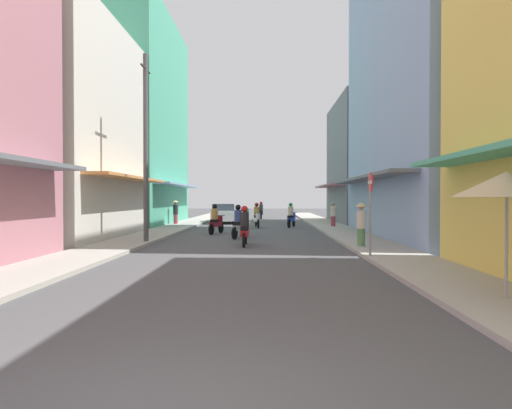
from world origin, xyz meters
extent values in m
plane|color=#4C4C4F|center=(0.00, 20.11, 0.00)|extent=(106.07, 106.07, 0.00)
cube|color=#ADA89E|center=(-4.89, 20.11, 0.06)|extent=(2.13, 56.21, 0.12)
cube|color=#ADA89E|center=(4.89, 20.11, 0.06)|extent=(2.13, 56.21, 0.12)
cube|color=silver|center=(-8.96, 16.05, 4.97)|extent=(6.00, 9.14, 9.93)
cube|color=#D88C4C|center=(-5.46, 16.05, 2.80)|extent=(1.10, 8.23, 0.12)
cube|color=#4CB28C|center=(-8.96, 26.92, 7.35)|extent=(6.00, 11.80, 14.70)
cube|color=#8CA5CC|center=(-5.46, 26.92, 2.80)|extent=(1.10, 10.62, 0.12)
cube|color=#8CA5CC|center=(8.96, 16.90, 8.60)|extent=(6.00, 13.34, 17.21)
cube|color=slate|center=(5.46, 16.90, 2.80)|extent=(1.10, 12.01, 0.12)
cube|color=slate|center=(8.96, 28.77, 4.54)|extent=(6.00, 9.30, 9.09)
cube|color=#B7727F|center=(5.46, 28.77, 2.80)|extent=(1.10, 8.37, 0.12)
cylinder|color=black|center=(0.28, 23.08, 0.28)|extent=(0.16, 0.57, 0.56)
cylinder|color=black|center=(0.10, 24.31, 0.28)|extent=(0.16, 0.57, 0.56)
cube|color=silver|center=(0.18, 23.75, 0.50)|extent=(0.42, 1.03, 0.24)
cube|color=black|center=(0.15, 23.94, 0.70)|extent=(0.36, 0.60, 0.14)
cylinder|color=silver|center=(0.26, 23.20, 0.70)|extent=(0.28, 0.28, 0.45)
cylinder|color=black|center=(0.26, 23.20, 0.95)|extent=(0.55, 0.11, 0.03)
cylinder|color=#BF8C3F|center=(0.16, 23.89, 1.05)|extent=(0.34, 0.34, 0.55)
sphere|color=maroon|center=(0.16, 23.89, 1.45)|extent=(0.26, 0.26, 0.26)
cylinder|color=black|center=(2.58, 24.61, 0.28)|extent=(0.24, 0.56, 0.56)
cylinder|color=black|center=(2.21, 23.42, 0.28)|extent=(0.24, 0.56, 0.56)
cube|color=#1E38B7|center=(2.38, 23.97, 0.50)|extent=(0.57, 1.04, 0.24)
cube|color=black|center=(2.32, 23.78, 0.70)|extent=(0.43, 0.62, 0.14)
cylinder|color=#1E38B7|center=(2.55, 24.49, 0.70)|extent=(0.28, 0.28, 0.45)
cylinder|color=black|center=(2.55, 24.49, 0.95)|extent=(0.53, 0.19, 0.03)
cylinder|color=beige|center=(2.34, 23.82, 1.05)|extent=(0.34, 0.34, 0.55)
sphere|color=#197233|center=(2.34, 23.82, 1.45)|extent=(0.26, 0.26, 0.26)
cylinder|color=black|center=(-0.03, 13.93, 0.28)|extent=(0.08, 0.56, 0.56)
cylinder|color=black|center=(-0.04, 12.68, 0.28)|extent=(0.08, 0.56, 0.56)
cube|color=red|center=(-0.03, 13.26, 0.50)|extent=(0.29, 1.00, 0.24)
cube|color=black|center=(-0.03, 13.06, 0.70)|extent=(0.28, 0.56, 0.14)
cylinder|color=red|center=(-0.03, 13.81, 0.70)|extent=(0.28, 0.28, 0.45)
cylinder|color=black|center=(-0.03, 13.81, 0.95)|extent=(0.55, 0.03, 0.03)
cylinder|color=#262628|center=(-0.03, 13.11, 1.05)|extent=(0.34, 0.34, 0.55)
sphere|color=red|center=(-0.03, 13.11, 1.45)|extent=(0.26, 0.26, 0.26)
cylinder|color=black|center=(-1.65, 19.44, 0.28)|extent=(0.24, 0.56, 0.56)
cylinder|color=black|center=(-2.01, 18.25, 0.28)|extent=(0.24, 0.56, 0.56)
cube|color=maroon|center=(-1.85, 18.80, 0.50)|extent=(0.56, 1.04, 0.24)
cube|color=black|center=(-1.90, 18.61, 0.70)|extent=(0.43, 0.62, 0.14)
cylinder|color=maroon|center=(-1.69, 19.32, 0.70)|extent=(0.28, 0.28, 0.45)
cylinder|color=black|center=(-1.69, 19.32, 0.95)|extent=(0.54, 0.19, 0.03)
cylinder|color=#BF8C3F|center=(-1.89, 18.65, 1.05)|extent=(0.34, 0.34, 0.55)
sphere|color=black|center=(-1.89, 18.65, 1.45)|extent=(0.26, 0.26, 0.26)
cylinder|color=black|center=(0.24, 35.49, 0.28)|extent=(0.11, 0.56, 0.56)
cylinder|color=black|center=(0.31, 34.24, 0.28)|extent=(0.11, 0.56, 0.56)
cube|color=black|center=(0.28, 34.82, 0.50)|extent=(0.33, 1.01, 0.24)
cube|color=black|center=(0.29, 34.62, 0.70)|extent=(0.31, 0.57, 0.14)
cylinder|color=black|center=(0.25, 35.37, 0.70)|extent=(0.28, 0.28, 0.45)
cylinder|color=black|center=(0.25, 35.37, 0.95)|extent=(0.55, 0.06, 0.03)
cylinder|color=#262628|center=(0.29, 34.67, 1.05)|extent=(0.34, 0.34, 0.55)
sphere|color=maroon|center=(0.29, 34.67, 1.45)|extent=(0.26, 0.26, 0.26)
cylinder|color=black|center=(-0.86, 33.25, 0.28)|extent=(0.16, 0.57, 0.56)
cylinder|color=black|center=(-1.03, 32.02, 0.28)|extent=(0.16, 0.57, 0.56)
cube|color=#197233|center=(-0.95, 32.58, 0.50)|extent=(0.42, 1.03, 0.24)
cube|color=black|center=(-0.98, 32.39, 0.70)|extent=(0.36, 0.59, 0.14)
cylinder|color=#197233|center=(-0.88, 33.13, 0.70)|extent=(0.28, 0.28, 0.45)
cylinder|color=black|center=(-0.88, 33.13, 0.95)|extent=(0.55, 0.11, 0.03)
cylinder|color=black|center=(-0.25, 17.05, 0.28)|extent=(0.25, 0.56, 0.56)
cylinder|color=black|center=(-0.63, 15.87, 0.28)|extent=(0.25, 0.56, 0.56)
cube|color=#B2B2B7|center=(-0.46, 16.41, 0.50)|extent=(0.57, 1.04, 0.24)
cube|color=black|center=(-0.52, 16.22, 0.70)|extent=(0.44, 0.62, 0.14)
cylinder|color=#B2B2B7|center=(-0.29, 16.94, 0.70)|extent=(0.28, 0.28, 0.45)
cylinder|color=black|center=(-0.29, 16.94, 0.95)|extent=(0.53, 0.20, 0.03)
cylinder|color=#334C8C|center=(-0.50, 16.27, 1.05)|extent=(0.34, 0.34, 0.55)
sphere|color=black|center=(-0.50, 16.27, 1.45)|extent=(0.26, 0.26, 0.26)
cube|color=silver|center=(-2.44, 28.45, 0.60)|extent=(2.08, 4.23, 0.70)
cube|color=#333D47|center=(-2.43, 28.30, 1.15)|extent=(1.76, 2.22, 0.60)
cylinder|color=black|center=(-3.29, 29.64, 0.32)|extent=(0.23, 0.65, 0.64)
cylinder|color=black|center=(-1.79, 29.76, 0.32)|extent=(0.23, 0.65, 0.64)
cylinder|color=black|center=(-3.09, 27.15, 0.32)|extent=(0.23, 0.65, 0.64)
cylinder|color=black|center=(-1.60, 27.27, 0.32)|extent=(0.23, 0.65, 0.64)
cylinder|color=#99333F|center=(-5.45, 25.61, 0.39)|extent=(0.28, 0.28, 0.78)
cylinder|color=#262628|center=(-5.45, 25.61, 1.10)|extent=(0.34, 0.34, 0.65)
sphere|color=#9E7256|center=(-5.45, 25.61, 1.57)|extent=(0.22, 0.22, 0.22)
cone|color=#D1B77A|center=(-5.45, 25.61, 1.67)|extent=(0.44, 0.44, 0.16)
cylinder|color=#598C59|center=(4.29, 12.29, 0.38)|extent=(0.28, 0.28, 0.76)
cylinder|color=beige|center=(4.29, 12.29, 1.08)|extent=(0.34, 0.34, 0.64)
sphere|color=tan|center=(4.29, 12.29, 1.54)|extent=(0.22, 0.22, 0.22)
cone|color=#D1B77A|center=(4.29, 12.29, 1.64)|extent=(0.44, 0.44, 0.16)
cylinder|color=#99333F|center=(4.98, 23.38, 0.37)|extent=(0.28, 0.28, 0.74)
cylinder|color=beige|center=(4.98, 23.38, 1.05)|extent=(0.34, 0.34, 0.62)
sphere|color=tan|center=(4.98, 23.38, 1.50)|extent=(0.22, 0.22, 0.22)
cylinder|color=#99999E|center=(5.03, 4.20, 1.08)|extent=(0.05, 0.05, 2.16)
cone|color=beige|center=(5.03, 4.20, 2.11)|extent=(1.81, 1.81, 0.45)
cylinder|color=#4C4C4F|center=(-4.07, 13.76, 3.85)|extent=(0.20, 0.20, 7.70)
cylinder|color=#3F382D|center=(-4.07, 13.76, 7.10)|extent=(0.08, 1.20, 0.08)
cylinder|color=gray|center=(3.97, 9.61, 1.30)|extent=(0.07, 0.07, 2.60)
cylinder|color=red|center=(3.97, 9.61, 2.35)|extent=(0.02, 0.60, 0.60)
cube|color=white|center=(3.97, 9.61, 2.35)|extent=(0.03, 0.40, 0.10)
camera|label=1|loc=(0.86, -3.30, 1.87)|focal=29.78mm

